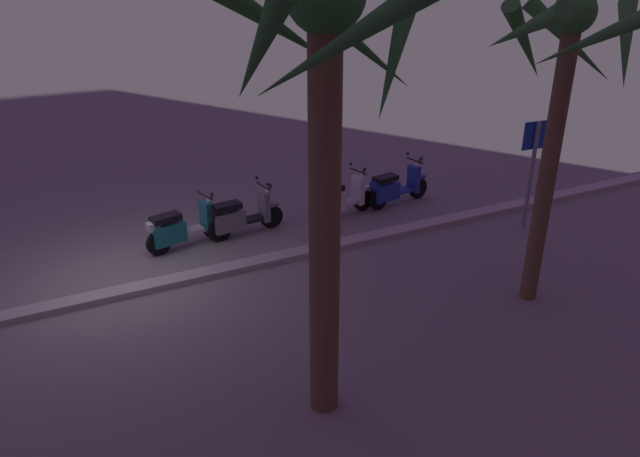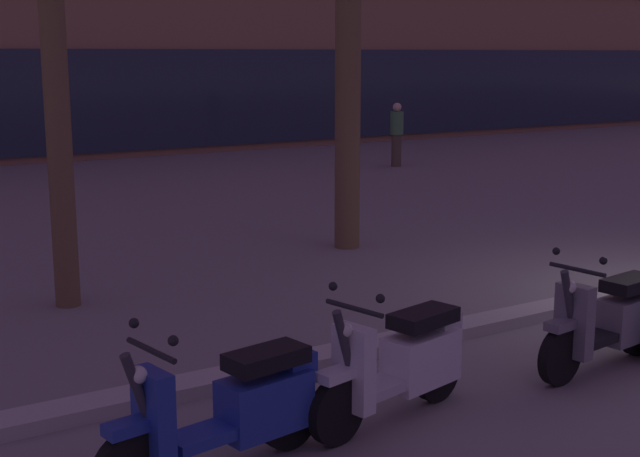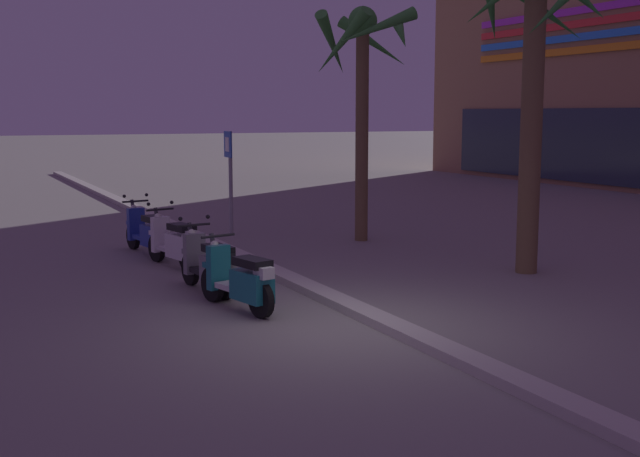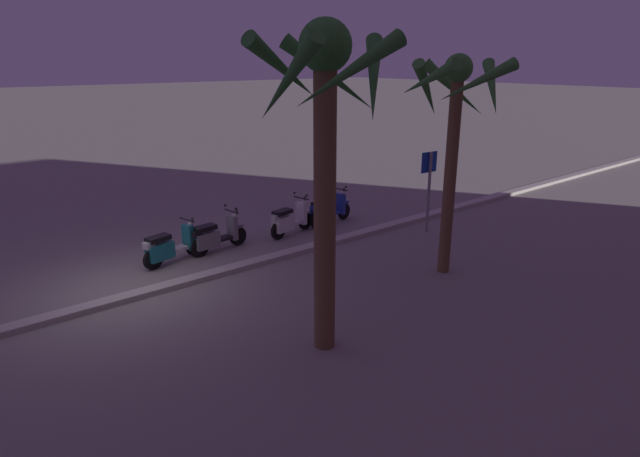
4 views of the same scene
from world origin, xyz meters
The scene contains 4 objects.
scooter_blue_second_in_line centered at (-6.59, -1.00, 0.44)m, with size 1.82×0.64×1.17m.
scooter_white_mid_centre centered at (-5.03, -0.89, 0.45)m, with size 1.71×0.68×1.17m.
scooter_grey_far_back centered at (-2.66, -0.99, 0.44)m, with size 1.78×0.59×1.17m.
pedestrian_strolling_near_curb centered at (4.64, 11.98, 0.86)m, with size 0.34×0.34×1.64m.
Camera 2 is at (-9.14, -6.21, 2.88)m, focal length 49.50 mm.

